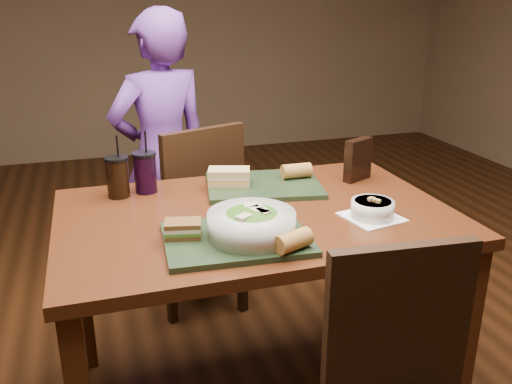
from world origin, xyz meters
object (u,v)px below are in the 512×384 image
at_px(chair_far, 201,210).
at_px(tray_near, 236,239).
at_px(dining_table, 256,236).
at_px(baguette_far, 296,171).
at_px(diner, 162,158).
at_px(chip_bag, 358,160).
at_px(tray_far, 264,185).
at_px(cup_berry, 145,172).
at_px(salad_bowl, 252,223).
at_px(sandwich_far, 229,177).
at_px(sandwich_near, 183,229).
at_px(baguette_near, 293,241).
at_px(cup_cola, 118,177).
at_px(soup_bowl, 372,209).

relative_size(chair_far, tray_near, 2.17).
distance_m(dining_table, baguette_far, 0.37).
xyz_separation_m(diner, tray_near, (0.06, -1.14, 0.06)).
xyz_separation_m(dining_table, chip_bag, (0.48, 0.20, 0.17)).
xyz_separation_m(chair_far, tray_far, (0.16, -0.44, 0.25)).
relative_size(cup_berry, chip_bag, 1.41).
xyz_separation_m(tray_far, salad_bowl, (-0.18, -0.45, 0.05)).
xyz_separation_m(salad_bowl, sandwich_far, (0.05, 0.47, -0.01)).
height_order(salad_bowl, sandwich_near, salad_bowl).
distance_m(tray_near, sandwich_far, 0.46).
bearing_deg(sandwich_near, tray_far, 46.23).
distance_m(tray_far, sandwich_near, 0.54).
xyz_separation_m(chair_far, diner, (-0.13, 0.26, 0.19)).
relative_size(chair_far, cup_berry, 3.93).
relative_size(tray_far, salad_bowl, 1.63).
bearing_deg(cup_berry, salad_bowl, -65.28).
relative_size(sandwich_far, baguette_near, 1.57).
bearing_deg(baguette_far, diner, 121.91).
relative_size(chair_far, sandwich_near, 7.75).
bearing_deg(sandwich_far, baguette_near, -87.10).
bearing_deg(baguette_near, chip_bag, 48.74).
relative_size(baguette_near, cup_cola, 0.48).
bearing_deg(tray_far, baguette_far, 8.57).
relative_size(dining_table, cup_berry, 5.61).
bearing_deg(soup_bowl, chair_far, 115.87).
bearing_deg(diner, soup_bowl, 99.15).
bearing_deg(chip_bag, sandwich_near, -178.88).
bearing_deg(tray_near, soup_bowl, 5.43).
height_order(tray_near, sandwich_far, sandwich_far).
xyz_separation_m(cup_cola, cup_berry, (0.10, 0.02, 0.00)).
height_order(dining_table, sandwich_far, sandwich_far).
height_order(tray_far, chip_bag, chip_bag).
distance_m(diner, cup_cola, 0.70).
bearing_deg(tray_near, tray_far, 62.46).
distance_m(chair_far, baguette_near, 1.05).
bearing_deg(tray_far, sandwich_near, -133.77).
xyz_separation_m(tray_near, cup_cola, (-0.30, 0.49, 0.07)).
relative_size(diner, baguette_far, 12.33).
xyz_separation_m(soup_bowl, baguette_far, (-0.11, 0.41, 0.01)).
height_order(salad_bowl, cup_cola, cup_cola).
bearing_deg(tray_far, soup_bowl, -57.50).
xyz_separation_m(dining_table, diner, (-0.19, 0.93, 0.04)).
bearing_deg(diner, tray_near, 76.27).
bearing_deg(cup_berry, sandwich_near, -83.54).
bearing_deg(tray_far, tray_near, -117.54).
bearing_deg(baguette_far, cup_cola, 176.47).
xyz_separation_m(soup_bowl, baguette_near, (-0.34, -0.18, 0.01)).
height_order(salad_bowl, baguette_near, salad_bowl).
height_order(chair_far, tray_far, chair_far).
bearing_deg(diner, sandwich_near, 68.58).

